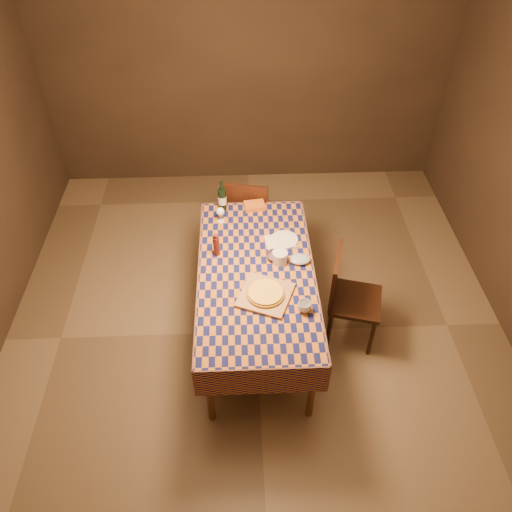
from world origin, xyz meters
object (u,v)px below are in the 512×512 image
Objects in this scene: cutting_board at (265,295)px; chair_far at (248,212)px; wine_bottle at (222,199)px; chair_right at (347,293)px; white_plate at (284,240)px; pizza at (265,293)px; dining_table at (256,279)px; bowl at (275,257)px.

cutting_board is 1.37m from chair_far.
wine_bottle is 1.39m from chair_right.
chair_right is at bearing -54.64° from chair_far.
white_plate is at bearing 140.62° from chair_right.
dining_table is at bearing 102.81° from pizza.
pizza is at bearing -72.93° from wine_bottle.
dining_table is 1.98× the size of chair_far.
wine_bottle is 0.70m from white_plate.
cutting_board is at bearing -104.17° from bowl.
wine_bottle is (-0.44, 0.68, 0.09)m from bowl.
bowl is at bearing -112.58° from white_plate.
pizza is 1.14m from wine_bottle.
dining_table is at bearing -88.18° from chair_far.
pizza is 0.67m from white_plate.
cutting_board is at bearing -86.00° from chair_far.
pizza is 1.37m from chair_far.
pizza is 0.33× the size of chair_far.
pizza is at bearing -86.00° from chair_far.
pizza is 0.99× the size of wine_bottle.
cutting_board is 1.14m from wine_bottle.
wine_bottle reaches higher than pizza.
dining_table is at bearing 102.81° from cutting_board.
wine_bottle reaches higher than bowl.
pizza reaches higher than dining_table.
white_plate is at bearing 55.59° from dining_table.
pizza is 2.03× the size of bowl.
cutting_board is at bearing -107.24° from white_plate.
white_plate is at bearing 72.76° from cutting_board.
dining_table is 0.24m from bowl.
dining_table is 1.09m from chair_far.
dining_table is 4.96× the size of cutting_board.
chair_right is at bearing 18.01° from cutting_board.
dining_table is 7.88× the size of white_plate.
wine_bottle reaches higher than chair_far.
wine_bottle is at bearing 107.07° from cutting_board.
pizza reaches higher than bowl.
bowl is 0.24m from white_plate.
wine_bottle is at bearing 122.91° from bowl.
cutting_board is 0.03m from pizza.
dining_table is at bearing -71.61° from wine_bottle.
chair_far is 1.36m from chair_right.
chair_right reaches higher than pizza.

